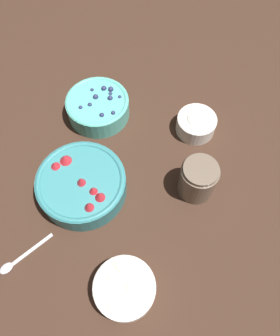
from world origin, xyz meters
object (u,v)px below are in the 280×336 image
Objects in this scene: bowl_bananas at (125,288)px; bowl_cream at (196,123)px; bowl_strawberries at (82,184)px; jar_chocolate at (198,180)px; bowl_blueberries at (98,106)px.

bowl_cream reaches higher than bowl_bananas.
bowl_strawberries is 0.35m from bowl_cream.
bowl_cream is 0.18m from jar_chocolate.
bowl_bananas is 1.26× the size of jar_chocolate.
bowl_strawberries reaches higher than bowl_cream.
bowl_blueberries is (0.24, 0.05, -0.00)m from bowl_strawberries.
jar_chocolate is (0.10, -0.27, 0.01)m from bowl_strawberries.
jar_chocolate reaches higher than bowl_strawberries.
bowl_blueberries reaches higher than bowl_cream.
bowl_blueberries is at bearing 97.51° from bowl_cream.
bowl_bananas is (-0.19, -0.18, -0.01)m from bowl_strawberries.
bowl_cream is (0.46, -0.04, 0.00)m from bowl_bananas.
bowl_blueberries is 1.63× the size of bowl_cream.
bowl_strawberries is 1.25× the size of bowl_blueberries.
bowl_bananas is at bearing -150.99° from bowl_blueberries.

